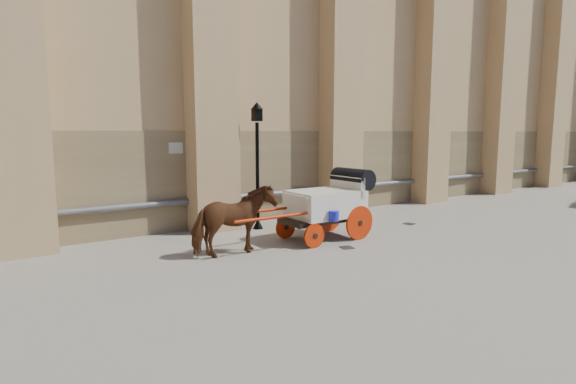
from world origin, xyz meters
TOP-DOWN VIEW (x-y plane):
  - ground at (0.00, 0.00)m, footprint 90.00×90.00m
  - horse at (-1.82, 0.69)m, footprint 0.92×2.00m
  - carriage at (1.25, 0.82)m, footprint 4.41×1.57m
  - street_lamp at (0.19, 3.00)m, footprint 0.36×0.36m
  - drain_grate_near at (0.91, -0.31)m, footprint 0.40×0.40m
  - drain_grate_far at (4.62, 0.86)m, footprint 0.38×0.38m

SIDE VIEW (x-z plane):
  - ground at x=0.00m, z-range 0.00..0.00m
  - drain_grate_near at x=0.91m, z-range 0.00..0.01m
  - drain_grate_far at x=4.62m, z-range 0.00..0.01m
  - horse at x=-1.82m, z-range 0.00..1.69m
  - carriage at x=1.25m, z-range 0.08..2.00m
  - street_lamp at x=0.19m, z-range 0.13..3.99m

